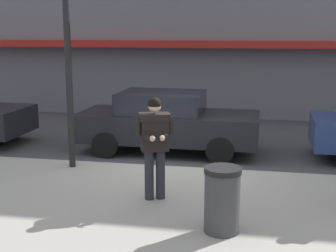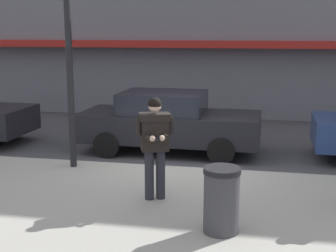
{
  "view_description": "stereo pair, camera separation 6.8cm",
  "coord_description": "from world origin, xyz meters",
  "px_view_note": "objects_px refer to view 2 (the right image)",
  "views": [
    {
      "loc": [
        1.74,
        -9.89,
        3.04
      ],
      "look_at": [
        0.29,
        -2.41,
        1.49
      ],
      "focal_mm": 50.0,
      "sensor_mm": 36.0,
      "label": 1
    },
    {
      "loc": [
        1.8,
        -9.88,
        3.04
      ],
      "look_at": [
        0.29,
        -2.41,
        1.49
      ],
      "focal_mm": 50.0,
      "sensor_mm": 36.0,
      "label": 2
    }
  ],
  "objects_px": {
    "parked_sedan_mid": "(169,121)",
    "man_texting_on_phone": "(155,137)",
    "trash_bin": "(221,200)",
    "street_lamp_post": "(68,26)"
  },
  "relations": [
    {
      "from": "trash_bin",
      "to": "parked_sedan_mid",
      "type": "bearing_deg",
      "value": 109.83
    },
    {
      "from": "man_texting_on_phone",
      "to": "street_lamp_post",
      "type": "distance_m",
      "value": 3.32
    },
    {
      "from": "man_texting_on_phone",
      "to": "trash_bin",
      "type": "relative_size",
      "value": 1.84
    },
    {
      "from": "street_lamp_post",
      "to": "trash_bin",
      "type": "relative_size",
      "value": 4.98
    },
    {
      "from": "man_texting_on_phone",
      "to": "trash_bin",
      "type": "distance_m",
      "value": 1.81
    },
    {
      "from": "man_texting_on_phone",
      "to": "trash_bin",
      "type": "height_order",
      "value": "man_texting_on_phone"
    },
    {
      "from": "parked_sedan_mid",
      "to": "trash_bin",
      "type": "relative_size",
      "value": 4.62
    },
    {
      "from": "parked_sedan_mid",
      "to": "man_texting_on_phone",
      "type": "distance_m",
      "value": 3.85
    },
    {
      "from": "parked_sedan_mid",
      "to": "trash_bin",
      "type": "distance_m",
      "value": 5.25
    },
    {
      "from": "street_lamp_post",
      "to": "trash_bin",
      "type": "xyz_separation_m",
      "value": [
        3.46,
        -2.76,
        -2.51
      ]
    }
  ]
}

